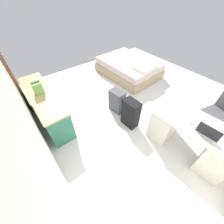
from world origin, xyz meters
The scene contains 13 objects.
ground_plane centered at (0.00, 0.00, 0.00)m, with size 5.92×5.92×0.00m, color silver.
wall_back centered at (0.00, 2.14, 1.27)m, with size 4.92×0.10×2.53m, color silver.
door_wooden centered at (1.91, 2.06, 1.02)m, with size 0.88×0.05×2.04m, color brown.
desk centered at (-1.40, 0.02, 0.38)m, with size 1.49×0.77×0.74m.
office_chair centered at (-1.48, -0.87, 0.42)m, with size 0.55×0.55×0.94m.
credenza centered at (0.98, 1.76, 0.36)m, with size 1.80×0.48×0.72m.
bed centered at (1.35, -1.06, 0.24)m, with size 1.96×1.49×0.58m.
suitcase_black centered at (-0.29, 0.42, 0.33)m, with size 0.36×0.22×0.66m, color black.
suitcase_spare_grey centered at (0.23, 0.36, 0.28)m, with size 0.36×0.22×0.57m, color #4C4C51.
laptop centered at (-1.58, 0.12, 0.78)m, with size 0.33×0.24×0.21m.
computer_mouse centered at (-1.32, 0.09, 0.75)m, with size 0.06×0.10×0.03m, color white.
book_row centered at (1.00, 1.76, 0.84)m, with size 0.15×0.17×0.24m.
figurine_small centered at (1.38, 1.76, 0.78)m, with size 0.08×0.08×0.11m, color gold.
Camera 1 is at (-1.67, 1.99, 2.43)m, focal length 22.13 mm.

